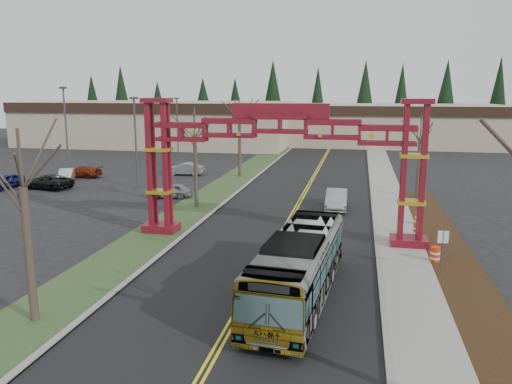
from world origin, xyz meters
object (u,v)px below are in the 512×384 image
(retail_building_west, at_px, (161,123))
(barrel_mid, at_px, (417,230))
(bare_tree_median_near, at_px, (23,188))
(bare_tree_median_far, at_px, (239,119))
(barrel_south, at_px, (435,255))
(parked_car_near_b, at_px, (66,175))
(parked_car_mid_a, at_px, (82,172))
(street_sign, at_px, (443,243))
(bare_tree_median_mid, at_px, (195,134))
(barrel_north, at_px, (419,219))
(parked_car_mid_b, at_px, (4,182))
(parked_car_far_a, at_px, (185,169))
(bare_tree_right_far, at_px, (420,138))
(silver_sedan, at_px, (336,199))
(transit_bus, at_px, (299,267))
(light_pole_far, at_px, (177,121))
(retail_building_east, at_px, (390,124))
(parked_car_near_c, at_px, (47,182))
(parked_car_near_a, at_px, (171,190))
(light_pole_near, at_px, (135,136))
(gateway_arch, at_px, (280,146))
(light_pole_mid, at_px, (65,120))

(retail_building_west, relative_size, barrel_mid, 44.76)
(bare_tree_median_near, bearing_deg, bare_tree_median_far, 90.00)
(barrel_south, bearing_deg, parked_car_near_b, 151.01)
(parked_car_mid_a, xyz_separation_m, bare_tree_median_near, (16.98, -32.41, 4.99))
(bare_tree_median_far, bearing_deg, street_sign, -57.52)
(parked_car_mid_a, bearing_deg, retail_building_west, -169.18)
(bare_tree_median_mid, distance_m, barrel_north, 18.11)
(parked_car_mid_b, bearing_deg, parked_car_far_a, 45.08)
(bare_tree_right_far, bearing_deg, silver_sedan, -139.79)
(transit_bus, relative_size, silver_sedan, 2.37)
(retail_building_west, height_order, light_pole_far, light_pole_far)
(retail_building_west, distance_m, street_sign, 70.44)
(parked_car_mid_b, bearing_deg, barrel_north, -2.21)
(barrel_north, bearing_deg, barrel_mid, -97.32)
(retail_building_east, distance_m, parked_car_near_c, 60.83)
(retail_building_west, relative_size, parked_car_near_a, 11.97)
(parked_car_near_a, bearing_deg, parked_car_near_b, -117.58)
(parked_car_mid_a, relative_size, bare_tree_median_near, 0.54)
(parked_car_mid_b, bearing_deg, bare_tree_median_near, -43.15)
(parked_car_near_c, distance_m, parked_car_far_a, 14.70)
(retail_building_east, relative_size, parked_car_mid_a, 8.85)
(light_pole_near, relative_size, barrel_mid, 8.55)
(bare_tree_right_far, height_order, light_pole_far, light_pole_far)
(gateway_arch, distance_m, barrel_north, 11.84)
(gateway_arch, relative_size, light_pole_mid, 1.84)
(silver_sedan, height_order, parked_car_mid_a, silver_sedan)
(parked_car_mid_b, bearing_deg, transit_bus, -26.30)
(light_pole_mid, xyz_separation_m, street_sign, (40.66, -31.03, -4.03))
(parked_car_near_a, xyz_separation_m, parked_car_mid_a, (-13.56, 8.24, -0.03))
(transit_bus, relative_size, parked_car_far_a, 2.64)
(bare_tree_median_far, bearing_deg, parked_car_near_b, -160.19)
(silver_sedan, xyz_separation_m, parked_car_far_a, (-17.61, 13.21, -0.08))
(retail_building_west, distance_m, parked_car_near_b, 38.12)
(parked_car_near_b, height_order, parked_car_near_c, parked_car_near_c)
(bare_tree_right_far, distance_m, barrel_mid, 13.93)
(parked_car_near_b, height_order, street_sign, street_sign)
(parked_car_mid_b, bearing_deg, parked_car_mid_a, 70.26)
(street_sign, bearing_deg, bare_tree_right_far, 87.67)
(transit_bus, distance_m, barrel_north, 15.86)
(parked_car_mid_a, distance_m, light_pole_far, 23.55)
(parked_car_near_c, bearing_deg, parked_car_near_b, -162.94)
(street_sign, bearing_deg, parked_car_far_a, 131.09)
(parked_car_near_a, distance_m, light_pole_far, 33.41)
(retail_building_west, xyz_separation_m, parked_car_near_a, (18.58, -43.35, -3.11))
(light_pole_near, bearing_deg, parked_car_mid_a, 154.56)
(parked_car_near_a, distance_m, light_pole_near, 8.03)
(transit_bus, xyz_separation_m, bare_tree_median_far, (-10.36, 31.62, 4.78))
(bare_tree_median_mid, bearing_deg, parked_car_mid_b, 169.60)
(light_pole_mid, relative_size, barrel_south, 10.24)
(bare_tree_median_mid, height_order, light_pole_far, light_pole_far)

